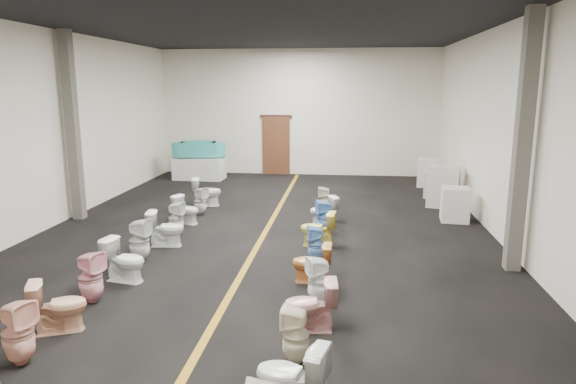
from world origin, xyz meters
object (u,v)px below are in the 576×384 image
toilet_left_1 (18,332)px  toilet_right_2 (296,335)px  bathtub (199,149)px  toilet_right_3 (311,305)px  toilet_left_5 (139,241)px  toilet_left_7 (176,218)px  appliance_crate_a (455,204)px  appliance_crate_b (443,186)px  appliance_crate_c (436,184)px  toilet_right_8 (324,217)px  toilet_left_6 (166,228)px  toilet_left_2 (59,306)px  toilet_right_7 (318,229)px  toilet_right_5 (312,263)px  toilet_right_4 (319,281)px  toilet_right_6 (316,244)px  toilet_right_10 (325,201)px  toilet_left_4 (125,260)px  display_table (199,168)px  toilet_left_10 (207,192)px  toilet_right_1 (291,377)px  toilet_left_3 (91,277)px  toilet_left_9 (200,201)px  toilet_right_9 (323,211)px  appliance_crate_d (428,173)px  toilet_left_8 (186,210)px

toilet_left_1 → toilet_right_2: size_ratio=1.13×
bathtub → toilet_right_3: (4.67, -10.85, -0.71)m
toilet_left_5 → toilet_left_7: bearing=1.8°
appliance_crate_a → appliance_crate_b: (0.00, 1.57, 0.14)m
appliance_crate_c → toilet_right_8: toilet_right_8 is taller
appliance_crate_c → toilet_left_6: bearing=-139.2°
toilet_right_3 → toilet_left_2: bearing=-88.7°
toilet_right_7 → toilet_right_5: bearing=6.9°
bathtub → toilet_right_3: bearing=-75.1°
toilet_right_4 → toilet_right_6: toilet_right_4 is taller
toilet_right_2 → toilet_right_10: size_ratio=0.99×
bathtub → appliance_crate_a: 9.11m
toilet_left_4 → toilet_left_6: (0.02, 1.94, 0.00)m
toilet_left_6 → display_table: bearing=3.5°
toilet_right_4 → toilet_right_7: 2.83m
toilet_left_10 → toilet_right_1: toilet_left_10 is taller
toilet_right_1 → toilet_right_7: (-0.04, 5.45, -0.01)m
toilet_right_7 → toilet_right_8: (0.09, 0.87, 0.02)m
toilet_left_3 → toilet_left_1: bearing=-162.5°
toilet_left_1 → toilet_right_4: 3.99m
toilet_right_1 → bathtub: bearing=-145.1°
toilet_left_9 → toilet_right_7: size_ratio=0.98×
toilet_left_10 → toilet_right_9: toilet_left_10 is taller
toilet_left_9 → toilet_left_10: toilet_left_10 is taller
toilet_right_6 → toilet_right_7: bearing=171.1°
toilet_right_8 → toilet_right_10: bearing=167.4°
toilet_right_7 → toilet_right_10: 2.67m
toilet_right_9 → toilet_right_2: bearing=-24.8°
toilet_left_7 → toilet_right_4: 4.66m
display_table → toilet_right_10: 6.41m
toilet_right_2 → toilet_right_3: size_ratio=0.99×
appliance_crate_b → toilet_right_4: size_ratio=1.47×
appliance_crate_a → toilet_right_7: 3.96m
toilet_left_6 → toilet_right_8: toilet_right_8 is taller
appliance_crate_d → toilet_right_2: (-3.17, -11.23, -0.10)m
toilet_left_1 → toilet_right_10: size_ratio=1.13×
toilet_left_6 → toilet_right_5: 3.50m
toilet_right_2 → toilet_right_10: (0.02, 7.20, 0.00)m
toilet_left_6 → toilet_left_5: bearing=164.9°
appliance_crate_d → toilet_left_4: 10.95m
display_table → appliance_crate_c: 8.00m
toilet_left_7 → toilet_right_3: (3.25, -4.15, -0.01)m
toilet_left_4 → toilet_left_6: toilet_left_6 is taller
bathtub → toilet_right_10: size_ratio=2.60×
toilet_right_4 → toilet_left_2: bearing=-93.0°
toilet_left_9 → toilet_right_9: 3.18m
appliance_crate_d → toilet_left_2: size_ratio=1.25×
display_table → toilet_right_10: display_table is taller
toilet_left_8 → toilet_right_2: (3.20, -5.94, 0.02)m
toilet_left_5 → toilet_right_6: size_ratio=1.19×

